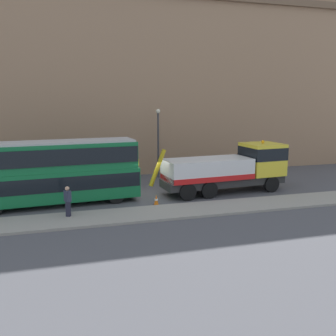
{
  "coord_description": "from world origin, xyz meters",
  "views": [
    {
      "loc": [
        -5.74,
        -24.71,
        6.61
      ],
      "look_at": [
        1.26,
        -0.44,
        2.0
      ],
      "focal_mm": 40.25,
      "sensor_mm": 36.0,
      "label": 1
    }
  ],
  "objects_px": {
    "pedestrian_onlooker": "(68,202)",
    "traffic_cone_near_bus": "(156,200)",
    "street_lamp": "(158,137)",
    "double_decker_bus": "(50,170)",
    "recovery_tow_truck": "(230,168)"
  },
  "relations": [
    {
      "from": "recovery_tow_truck",
      "to": "pedestrian_onlooker",
      "type": "relative_size",
      "value": 5.98
    },
    {
      "from": "traffic_cone_near_bus",
      "to": "street_lamp",
      "type": "relative_size",
      "value": 0.12
    },
    {
      "from": "traffic_cone_near_bus",
      "to": "street_lamp",
      "type": "height_order",
      "value": "street_lamp"
    },
    {
      "from": "pedestrian_onlooker",
      "to": "double_decker_bus",
      "type": "bearing_deg",
      "value": 76.06
    },
    {
      "from": "double_decker_bus",
      "to": "street_lamp",
      "type": "xyz_separation_m",
      "value": [
        8.66,
        6.43,
        1.24
      ]
    },
    {
      "from": "recovery_tow_truck",
      "to": "double_decker_bus",
      "type": "xyz_separation_m",
      "value": [
        -12.3,
        -0.04,
        0.47
      ]
    },
    {
      "from": "double_decker_bus",
      "to": "traffic_cone_near_bus",
      "type": "xyz_separation_m",
      "value": [
        6.32,
        -2.0,
        -1.89
      ]
    },
    {
      "from": "traffic_cone_near_bus",
      "to": "recovery_tow_truck",
      "type": "bearing_deg",
      "value": 18.84
    },
    {
      "from": "double_decker_bus",
      "to": "street_lamp",
      "type": "relative_size",
      "value": 1.92
    },
    {
      "from": "double_decker_bus",
      "to": "traffic_cone_near_bus",
      "type": "bearing_deg",
      "value": -22.22
    },
    {
      "from": "recovery_tow_truck",
      "to": "pedestrian_onlooker",
      "type": "distance_m",
      "value": 11.85
    },
    {
      "from": "pedestrian_onlooker",
      "to": "traffic_cone_near_bus",
      "type": "distance_m",
      "value": 5.56
    },
    {
      "from": "double_decker_bus",
      "to": "pedestrian_onlooker",
      "type": "distance_m",
      "value": 3.54
    },
    {
      "from": "double_decker_bus",
      "to": "recovery_tow_truck",
      "type": "bearing_deg",
      "value": -4.47
    },
    {
      "from": "pedestrian_onlooker",
      "to": "traffic_cone_near_bus",
      "type": "relative_size",
      "value": 2.38
    }
  ]
}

